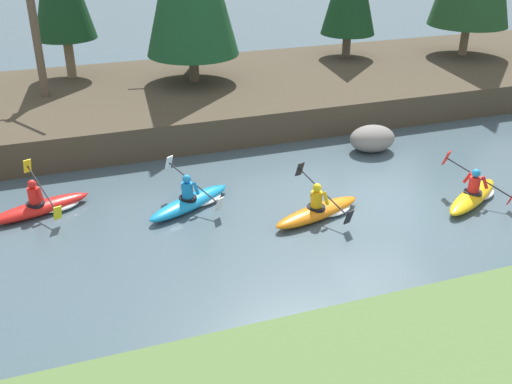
# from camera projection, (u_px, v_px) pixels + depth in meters

# --- Properties ---
(ground_plane) EXTENTS (90.00, 90.00, 0.00)m
(ground_plane) POSITION_uv_depth(u_px,v_px,m) (390.00, 202.00, 16.38)
(ground_plane) COLOR #425660
(riverbank_far) EXTENTS (44.00, 8.55, 1.09)m
(riverbank_far) POSITION_uv_depth(u_px,v_px,m) (272.00, 90.00, 23.94)
(riverbank_far) COLOR #473D2D
(riverbank_far) RESTS_ON ground
(bare_tree_upstream) EXTENTS (2.66, 2.63, 4.74)m
(bare_tree_upstream) POSITION_uv_depth(u_px,v_px,m) (36.00, 32.00, 20.44)
(bare_tree_upstream) COLOR brown
(bare_tree_upstream) RESTS_ON riverbank_far
(bare_tree_mid_upstream) EXTENTS (2.87, 2.83, 5.14)m
(bare_tree_mid_upstream) POSITION_uv_depth(u_px,v_px,m) (190.00, 7.00, 23.80)
(bare_tree_mid_upstream) COLOR #7A664C
(bare_tree_mid_upstream) RESTS_ON riverbank_far
(kayaker_lead) EXTENTS (2.62, 1.98, 1.20)m
(kayaker_lead) POSITION_uv_depth(u_px,v_px,m) (474.00, 194.00, 16.36)
(kayaker_lead) COLOR yellow
(kayaker_lead) RESTS_ON ground
(kayaker_middle) EXTENTS (2.76, 2.03, 1.20)m
(kayaker_middle) POSITION_uv_depth(u_px,v_px,m) (321.00, 210.00, 15.55)
(kayaker_middle) COLOR orange
(kayaker_middle) RESTS_ON ground
(kayaker_trailing) EXTENTS (2.65, 1.96, 1.20)m
(kayaker_trailing) POSITION_uv_depth(u_px,v_px,m) (193.00, 200.00, 16.04)
(kayaker_trailing) COLOR #1993D6
(kayaker_trailing) RESTS_ON ground
(kayaker_far_back) EXTENTS (2.75, 2.02, 1.20)m
(kayaker_far_back) POSITION_uv_depth(u_px,v_px,m) (43.00, 206.00, 15.74)
(kayaker_far_back) COLOR red
(kayaker_far_back) RESTS_ON ground
(boulder_midstream) EXTENTS (1.51, 1.18, 0.85)m
(boulder_midstream) POSITION_uv_depth(u_px,v_px,m) (372.00, 139.00, 19.46)
(boulder_midstream) COLOR gray
(boulder_midstream) RESTS_ON ground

